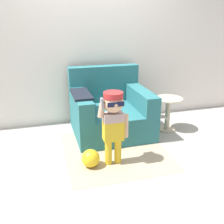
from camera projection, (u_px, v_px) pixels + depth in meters
name	position (u px, v px, depth m)	size (l,w,h in m)	color
ground_plane	(103.00, 137.00, 3.81)	(10.00, 10.00, 0.00)	#ADA89E
wall_back	(90.00, 41.00, 4.04)	(10.00, 0.05, 2.60)	silver
armchair	(110.00, 112.00, 3.90)	(1.11, 1.02, 0.94)	#286B70
person_child	(113.00, 117.00, 2.94)	(0.36, 0.27, 0.89)	gold
side_table	(168.00, 111.00, 3.96)	(0.41, 0.41, 0.51)	beige
rug	(115.00, 150.00, 3.44)	(1.30, 1.38, 0.01)	tan
toy_ball	(91.00, 158.00, 3.04)	(0.21, 0.21, 0.21)	yellow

